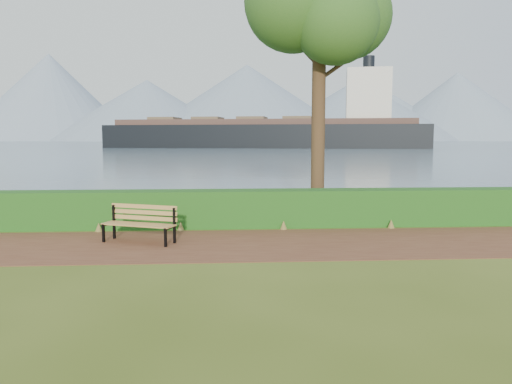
{
  "coord_description": "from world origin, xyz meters",
  "views": [
    {
      "loc": [
        0.02,
        -10.87,
        2.42
      ],
      "look_at": [
        0.81,
        1.2,
        1.1
      ],
      "focal_mm": 35.0,
      "sensor_mm": 36.0,
      "label": 1
    }
  ],
  "objects": [
    {
      "name": "hedge",
      "position": [
        0.0,
        2.6,
        0.5
      ],
      "size": [
        32.0,
        0.85,
        1.0
      ],
      "primitive_type": "cube",
      "color": "#174B15",
      "rests_on": "ground"
    },
    {
      "name": "cargo_ship",
      "position": [
        12.13,
        107.5,
        3.43
      ],
      "size": [
        76.54,
        28.45,
        23.01
      ],
      "rotation": [
        0.0,
        0.0,
        -0.22
      ],
      "color": "black",
      "rests_on": "ground"
    },
    {
      "name": "bench",
      "position": [
        -1.9,
        0.68,
        0.5
      ],
      "size": [
        1.79,
        1.12,
        0.87
      ],
      "rotation": [
        0.0,
        0.0,
        -0.39
      ],
      "color": "black",
      "rests_on": "ground"
    },
    {
      "name": "water",
      "position": [
        0.0,
        260.0,
        0.01
      ],
      "size": [
        700.0,
        510.0,
        0.0
      ],
      "primitive_type": "cube",
      "color": "#475E73",
      "rests_on": "ground"
    },
    {
      "name": "mountains",
      "position": [
        -9.17,
        406.05,
        27.7
      ],
      "size": [
        585.0,
        190.0,
        70.0
      ],
      "color": "gray",
      "rests_on": "ground"
    },
    {
      "name": "ground",
      "position": [
        0.0,
        0.0,
        0.0
      ],
      "size": [
        140.0,
        140.0,
        0.0
      ],
      "primitive_type": "plane",
      "color": "#415317",
      "rests_on": "ground"
    },
    {
      "name": "path",
      "position": [
        0.0,
        0.3,
        0.01
      ],
      "size": [
        40.0,
        3.4,
        0.01
      ],
      "primitive_type": "cube",
      "color": "#592E1E",
      "rests_on": "ground"
    }
  ]
}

